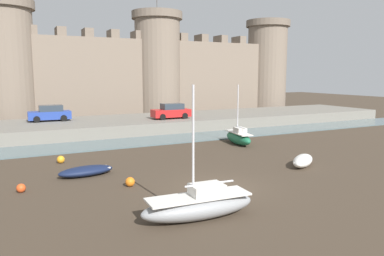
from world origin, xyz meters
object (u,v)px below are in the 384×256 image
rowboat_midflat_left (86,171)px  mooring_buoy_near_shore (61,159)px  mooring_buoy_near_channel (21,188)px  car_quay_east (50,113)px  car_quay_centre_west (171,111)px  sailboat_near_channel_left (238,137)px  rowboat_near_channel_right (303,160)px  sailboat_foreground_left (199,205)px  mooring_buoy_mid_mud (130,182)px

rowboat_midflat_left → mooring_buoy_near_shore: 4.13m
mooring_buoy_near_channel → car_quay_east: size_ratio=0.11×
rowboat_midflat_left → car_quay_centre_west: size_ratio=0.81×
sailboat_near_channel_left → car_quay_east: 19.53m
rowboat_near_channel_right → mooring_buoy_near_channel: 16.91m
sailboat_near_channel_left → rowboat_near_channel_right: 8.47m
sailboat_foreground_left → car_quay_east: 27.31m
rowboat_near_channel_right → mooring_buoy_near_channel: size_ratio=6.44×
mooring_buoy_near_shore → mooring_buoy_near_channel: (-2.68, -5.74, -0.03)m
mooring_buoy_near_shore → car_quay_centre_west: bearing=39.7°
mooring_buoy_near_shore → car_quay_east: car_quay_east is taller
rowboat_midflat_left → mooring_buoy_near_channel: 3.98m
car_quay_east → mooring_buoy_near_shore: bearing=-93.5°
rowboat_midflat_left → car_quay_east: 18.31m
car_quay_centre_west → mooring_buoy_mid_mud: bearing=-119.7°
sailboat_near_channel_left → mooring_buoy_near_shore: sailboat_near_channel_left is taller
sailboat_near_channel_left → sailboat_foreground_left: (-10.82, -13.35, -0.03)m
mooring_buoy_near_shore → car_quay_east: bearing=86.5°
rowboat_near_channel_right → car_quay_east: car_quay_east is taller
rowboat_near_channel_right → rowboat_midflat_left: size_ratio=0.88×
sailboat_foreground_left → mooring_buoy_near_channel: bearing=132.3°
sailboat_near_channel_left → mooring_buoy_mid_mud: (-12.05, -7.68, -0.36)m
mooring_buoy_near_channel → car_quay_centre_west: bearing=46.6°
sailboat_foreground_left → mooring_buoy_mid_mud: (-1.23, 5.67, -0.34)m
sailboat_foreground_left → mooring_buoy_near_channel: sailboat_foreground_left is taller
mooring_buoy_near_shore → rowboat_near_channel_right: bearing=-29.6°
car_quay_east → mooring_buoy_near_channel: bearing=-100.1°
sailboat_near_channel_left → rowboat_midflat_left: bearing=-162.0°
sailboat_foreground_left → rowboat_midflat_left: sailboat_foreground_left is taller
sailboat_near_channel_left → mooring_buoy_near_shore: 14.67m
sailboat_foreground_left → rowboat_midflat_left: (-2.92, 8.88, -0.28)m
mooring_buoy_near_channel → mooring_buoy_mid_mud: (5.29, -1.50, 0.03)m
mooring_buoy_near_shore → mooring_buoy_near_channel: bearing=-115.0°
car_quay_centre_west → mooring_buoy_near_shore: bearing=-140.3°
sailboat_foreground_left → mooring_buoy_near_channel: 9.69m
sailboat_near_channel_left → rowboat_midflat_left: sailboat_near_channel_left is taller
rowboat_near_channel_right → mooring_buoy_near_shore: size_ratio=5.76×
car_quay_east → car_quay_centre_west: size_ratio=1.00×
rowboat_near_channel_right → car_quay_centre_west: (-1.28, 18.64, 1.63)m
car_quay_centre_west → rowboat_midflat_left: bearing=-129.0°
sailboat_near_channel_left → rowboat_midflat_left: 14.46m
mooring_buoy_mid_mud → sailboat_near_channel_left: bearing=32.5°
mooring_buoy_near_shore → mooring_buoy_mid_mud: mooring_buoy_near_shore is taller
sailboat_near_channel_left → mooring_buoy_near_channel: (-17.34, -6.18, -0.39)m
rowboat_near_channel_right → mooring_buoy_near_channel: rowboat_near_channel_right is taller
sailboat_near_channel_left → mooring_buoy_mid_mud: size_ratio=9.99×
sailboat_near_channel_left → car_quay_centre_west: 10.45m
mooring_buoy_near_shore → mooring_buoy_near_channel: mooring_buoy_near_shore is taller
sailboat_foreground_left → mooring_buoy_near_shore: bearing=106.6°
mooring_buoy_near_channel → car_quay_east: 20.34m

